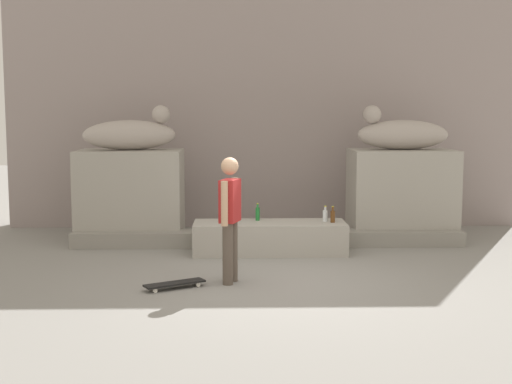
% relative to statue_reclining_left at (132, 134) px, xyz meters
% --- Properties ---
extents(ground_plane, '(40.00, 40.00, 0.00)m').
position_rel_statue_reclining_left_xyz_m(ground_plane, '(2.35, -3.20, -1.87)').
color(ground_plane, gray).
extents(facade_wall, '(9.90, 0.60, 6.22)m').
position_rel_statue_reclining_left_xyz_m(facade_wall, '(2.35, 1.62, 1.24)').
color(facade_wall, gray).
rests_on(facade_wall, ground_plane).
extents(pedestal_left, '(1.80, 1.18, 1.59)m').
position_rel_statue_reclining_left_xyz_m(pedestal_left, '(-0.04, -0.01, -1.08)').
color(pedestal_left, '#A39E93').
rests_on(pedestal_left, ground_plane).
extents(pedestal_right, '(1.80, 1.18, 1.59)m').
position_rel_statue_reclining_left_xyz_m(pedestal_right, '(4.74, -0.01, -1.08)').
color(pedestal_right, '#A39E93').
rests_on(pedestal_right, ground_plane).
extents(statue_reclining_left, '(1.69, 0.93, 0.78)m').
position_rel_statue_reclining_left_xyz_m(statue_reclining_left, '(0.00, 0.00, 0.00)').
color(statue_reclining_left, '#AFA39B').
rests_on(statue_reclining_left, pedestal_left).
extents(statue_reclining_right, '(1.61, 0.58, 0.78)m').
position_rel_statue_reclining_left_xyz_m(statue_reclining_right, '(4.70, -0.01, 0.00)').
color(statue_reclining_right, '#AFA39B').
rests_on(statue_reclining_right, pedestal_right).
extents(ledge_block, '(2.43, 0.82, 0.50)m').
position_rel_statue_reclining_left_xyz_m(ledge_block, '(2.35, -1.22, -1.62)').
color(ledge_block, '#A39E93').
rests_on(ledge_block, ground_plane).
extents(skater, '(0.30, 0.52, 1.67)m').
position_rel_statue_reclining_left_xyz_m(skater, '(1.74, -3.15, -0.95)').
color(skater, brown).
rests_on(skater, ground_plane).
extents(skateboard, '(0.79, 0.57, 0.08)m').
position_rel_statue_reclining_left_xyz_m(skateboard, '(1.03, -3.44, -1.80)').
color(skateboard, black).
rests_on(skateboard, ground_plane).
extents(bottle_brown, '(0.07, 0.07, 0.26)m').
position_rel_statue_reclining_left_xyz_m(bottle_brown, '(3.35, -1.27, -1.27)').
color(bottle_brown, '#593314').
rests_on(bottle_brown, ledge_block).
extents(bottle_blue, '(0.06, 0.06, 0.26)m').
position_rel_statue_reclining_left_xyz_m(bottle_blue, '(1.79, -1.00, -1.26)').
color(bottle_blue, '#194C99').
rests_on(bottle_blue, ledge_block).
extents(bottle_green, '(0.07, 0.07, 0.28)m').
position_rel_statue_reclining_left_xyz_m(bottle_green, '(2.16, -1.03, -1.26)').
color(bottle_green, '#1E722D').
rests_on(bottle_green, ledge_block).
extents(bottle_clear, '(0.08, 0.08, 0.25)m').
position_rel_statue_reclining_left_xyz_m(bottle_clear, '(3.25, -1.16, -1.27)').
color(bottle_clear, silver).
rests_on(bottle_clear, ledge_block).
extents(stair_step, '(6.58, 0.50, 0.25)m').
position_rel_statue_reclining_left_xyz_m(stair_step, '(2.35, -0.62, -1.74)').
color(stair_step, gray).
rests_on(stair_step, ground_plane).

